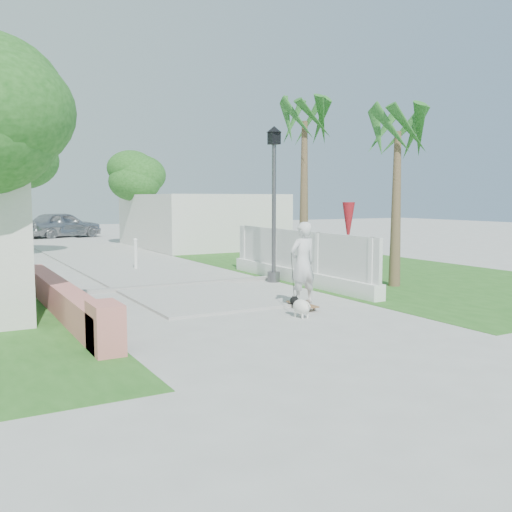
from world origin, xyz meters
TOP-DOWN VIEW (x-y plane):
  - ground at (0.00, 0.00)m, footprint 90.00×90.00m
  - path_strip at (0.00, 20.00)m, footprint 3.20×36.00m
  - curb at (0.00, 6.00)m, footprint 6.50×0.25m
  - grass_right at (7.00, 8.00)m, footprint 8.00×20.00m
  - pink_wall at (-3.30, 3.55)m, footprint 0.45×8.20m
  - lattice_fence at (3.40, 5.00)m, footprint 0.35×7.00m
  - building_right at (6.00, 18.00)m, footprint 6.00×8.00m
  - street_lamp at (2.90, 5.50)m, footprint 0.44×0.44m
  - bollard at (0.20, 10.00)m, footprint 0.14×0.14m
  - patio_umbrella at (4.80, 4.50)m, footprint 0.36×0.36m
  - tree_path_left at (-2.98, 15.98)m, footprint 3.40×3.40m
  - tree_path_right at (3.22, 19.98)m, footprint 3.00×3.00m
  - palm_far at (4.60, 6.50)m, footprint 1.80×1.80m
  - palm_near at (5.40, 3.20)m, footprint 1.80×1.80m
  - skateboarder at (1.29, 1.67)m, footprint 0.88×1.03m
  - dog at (0.85, 0.99)m, footprint 0.33×0.63m
  - parked_car at (1.04, 27.59)m, footprint 5.09×3.52m

SIDE VIEW (x-z plane):
  - ground at x=0.00m, z-range 0.00..0.00m
  - grass_right at x=7.00m, z-range 0.00..0.01m
  - path_strip at x=0.00m, z-range 0.00..0.06m
  - curb at x=0.00m, z-range 0.00..0.10m
  - dog at x=0.85m, z-range 0.02..0.45m
  - pink_wall at x=-3.30m, z-range -0.09..0.71m
  - lattice_fence at x=3.40m, z-range -0.21..1.29m
  - bollard at x=0.20m, z-range 0.04..1.13m
  - parked_car at x=1.04m, z-range 0.00..1.61m
  - skateboarder at x=1.29m, z-range 0.00..1.90m
  - building_right at x=6.00m, z-range 0.00..2.60m
  - patio_umbrella at x=4.80m, z-range 0.54..2.84m
  - street_lamp at x=2.90m, z-range 0.21..4.65m
  - tree_path_right at x=3.22m, z-range 1.10..5.89m
  - tree_path_left at x=-2.98m, z-range 1.21..6.43m
  - palm_near at x=5.40m, z-range 1.60..6.30m
  - palm_far at x=4.60m, z-range 1.83..7.13m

